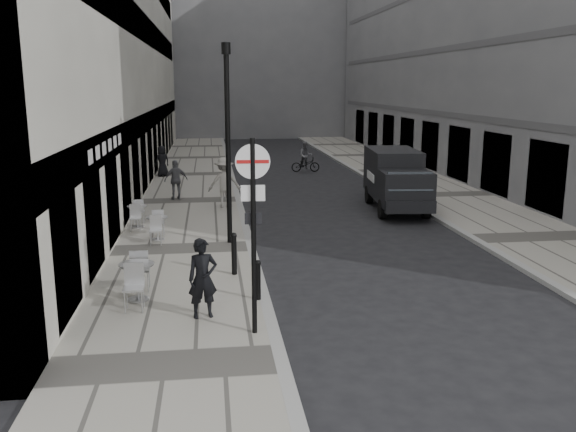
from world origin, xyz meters
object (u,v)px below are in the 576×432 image
object	(u,v)px
sign_post	(253,211)
panel_van	(396,177)
lamppost	(228,135)
cyclist	(305,160)
walking_man	(203,278)

from	to	relation	value
sign_post	panel_van	size ratio (longest dim) A/B	0.74
lamppost	cyclist	bearing A→B (deg)	73.01
lamppost	panel_van	bearing A→B (deg)	35.66
sign_post	cyclist	distance (m)	23.17
sign_post	lamppost	world-z (taller)	lamppost
sign_post	panel_van	world-z (taller)	sign_post
sign_post	cyclist	world-z (taller)	sign_post
lamppost	panel_van	world-z (taller)	lamppost
lamppost	walking_man	bearing A→B (deg)	-97.10
walking_man	sign_post	world-z (taller)	sign_post
lamppost	cyclist	size ratio (longest dim) A/B	3.45
sign_post	panel_van	distance (m)	13.39
sign_post	lamppost	xyz separation A→B (m)	(-0.23, 6.96, 0.86)
walking_man	panel_van	distance (m)	13.05
lamppost	sign_post	bearing A→B (deg)	-88.10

